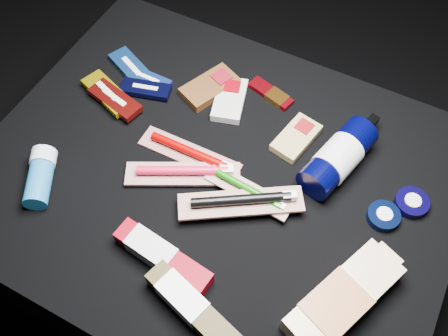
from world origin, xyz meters
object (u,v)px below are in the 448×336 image
at_px(lotion_bottle, 338,157).
at_px(toothpaste_carton_red, 159,255).
at_px(bodywash_bottle, 342,300).
at_px(deodorant_stick, 40,176).

distance_m(lotion_bottle, toothpaste_carton_red, 0.41).
distance_m(bodywash_bottle, toothpaste_carton_red, 0.34).
distance_m(lotion_bottle, bodywash_bottle, 0.29).
distance_m(bodywash_bottle, deodorant_stick, 0.63).
height_order(deodorant_stick, toothpaste_carton_red, deodorant_stick).
xyz_separation_m(deodorant_stick, toothpaste_carton_red, (0.30, -0.03, -0.01)).
xyz_separation_m(bodywash_bottle, toothpaste_carton_red, (-0.33, -0.07, -0.01)).
relative_size(lotion_bottle, deodorant_stick, 1.82).
bearing_deg(lotion_bottle, bodywash_bottle, -53.64).
relative_size(deodorant_stick, toothpaste_carton_red, 0.65).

